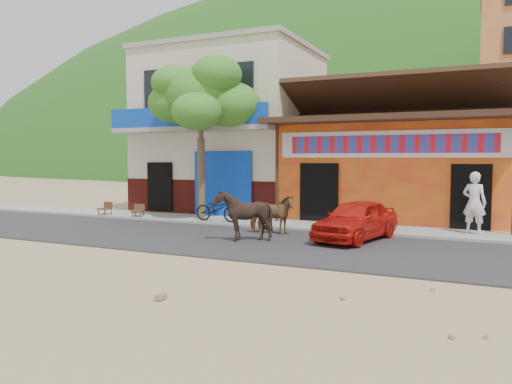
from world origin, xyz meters
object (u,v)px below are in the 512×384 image
(tree, at_px, (201,138))
(cow_dark, at_px, (243,215))
(pedestrian, at_px, (474,203))
(cafe_chair_left, at_px, (138,205))
(red_car, at_px, (356,220))
(cafe_chair_right, at_px, (105,203))
(scooter, at_px, (217,209))
(cow_tan, at_px, (271,214))

(tree, bearing_deg, cow_dark, -44.81)
(pedestrian, height_order, cafe_chair_left, pedestrian)
(tree, xyz_separation_m, red_car, (6.28, -1.86, -2.50))
(tree, height_order, cafe_chair_right, tree)
(tree, height_order, cow_dark, tree)
(tree, relative_size, scooter, 3.46)
(red_car, bearing_deg, cafe_chair_right, -174.44)
(red_car, distance_m, cafe_chair_left, 8.94)
(scooter, bearing_deg, red_car, -102.41)
(tree, height_order, cow_tan, tree)
(cow_tan, bearing_deg, cow_dark, 161.36)
(tree, xyz_separation_m, scooter, (0.95, -0.50, -2.54))
(cafe_chair_left, bearing_deg, pedestrian, -14.61)
(cow_dark, height_order, pedestrian, pedestrian)
(tree, relative_size, cow_dark, 4.05)
(pedestrian, bearing_deg, tree, 17.74)
(cafe_chair_left, bearing_deg, cow_dark, -44.33)
(tree, distance_m, cafe_chair_left, 3.65)
(scooter, xyz_separation_m, pedestrian, (8.37, 0.81, 0.48))
(tree, distance_m, scooter, 2.76)
(cow_dark, xyz_separation_m, pedestrian, (5.92, 3.70, 0.27))
(cafe_chair_left, height_order, cafe_chair_right, cafe_chair_right)
(pedestrian, relative_size, cafe_chair_left, 2.09)
(tree, xyz_separation_m, cafe_chair_left, (-2.56, -0.50, -2.55))
(cow_tan, relative_size, pedestrian, 0.78)
(cow_dark, height_order, scooter, cow_dark)
(red_car, relative_size, cafe_chair_right, 3.64)
(pedestrian, bearing_deg, cow_tan, 36.76)
(red_car, bearing_deg, cafe_chair_left, -175.80)
(tree, bearing_deg, cafe_chair_right, -173.22)
(tree, height_order, scooter, tree)
(tree, height_order, pedestrian, tree)
(tree, bearing_deg, red_car, -16.50)
(red_car, xyz_separation_m, scooter, (-5.33, 1.36, -0.04))
(cafe_chair_right, bearing_deg, cafe_chair_left, 4.23)
(cow_tan, distance_m, cafe_chair_right, 7.97)
(cow_dark, relative_size, cafe_chair_left, 1.65)
(scooter, distance_m, pedestrian, 8.43)
(cafe_chair_right, bearing_deg, tree, 11.01)
(red_car, xyz_separation_m, pedestrian, (3.05, 2.17, 0.44))
(scooter, height_order, cafe_chair_right, cafe_chair_right)
(cow_dark, bearing_deg, cafe_chair_left, -106.55)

